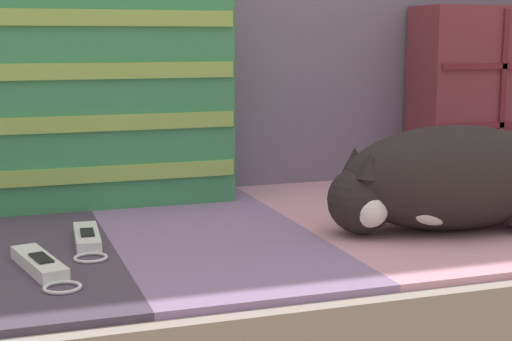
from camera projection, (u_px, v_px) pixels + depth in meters
The scene contains 6 objects.
couch at pixel (286, 326), 1.41m from camera, with size 2.03×0.88×0.40m.
sofa_backrest at pixel (225, 77), 1.68m from camera, with size 1.99×0.14×0.46m.
throw_pillow_striped at pixel (106, 94), 1.46m from camera, with size 0.46×0.14×0.41m.
sleeping_cat at pixel (444, 181), 1.27m from camera, with size 0.45×0.22×0.17m.
game_remote_near at pixel (41, 265), 1.06m from camera, with size 0.09×0.20×0.02m.
game_remote_far at pixel (87, 239), 1.19m from camera, with size 0.06×0.19×0.02m.
Camera 1 is at (-0.49, -1.14, 0.71)m, focal length 55.00 mm.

